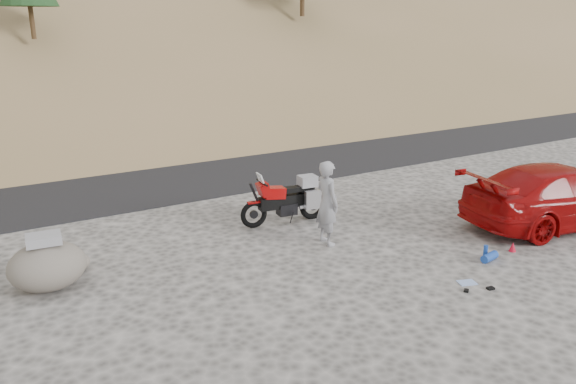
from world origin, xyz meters
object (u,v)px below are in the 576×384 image
at_px(motorcycle, 288,200).
at_px(boulder, 47,265).
at_px(red_car, 557,224).
at_px(man, 326,243).

height_order(motorcycle, boulder, motorcycle).
distance_m(red_car, boulder, 11.71).
relative_size(motorcycle, man, 1.20).
height_order(man, red_car, man).
height_order(motorcycle, red_car, motorcycle).
bearing_deg(red_car, man, 80.91).
xyz_separation_m(motorcycle, red_car, (5.68, -3.51, -0.58)).
relative_size(red_car, boulder, 3.02).
relative_size(motorcycle, boulder, 1.36).
distance_m(motorcycle, boulder, 5.76).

